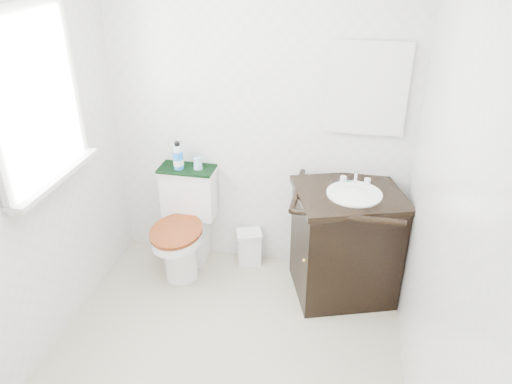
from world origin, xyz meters
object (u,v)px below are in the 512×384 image
(vanity, at_px, (345,241))
(cup, at_px, (198,163))
(toilet, at_px, (185,228))
(mouthwash_bottle, at_px, (178,156))
(trash_bin, at_px, (249,247))

(vanity, xyz_separation_m, cup, (-1.12, 0.19, 0.41))
(toilet, height_order, cup, cup)
(vanity, relative_size, mouthwash_bottle, 4.35)
(toilet, xyz_separation_m, vanity, (1.21, -0.07, 0.09))
(vanity, xyz_separation_m, mouthwash_bottle, (-1.26, 0.16, 0.46))
(mouthwash_bottle, bearing_deg, toilet, -62.14)
(trash_bin, distance_m, mouthwash_bottle, 0.92)
(vanity, relative_size, trash_bin, 3.25)
(toilet, bearing_deg, vanity, -3.09)
(trash_bin, bearing_deg, cup, -178.60)
(vanity, bearing_deg, trash_bin, 165.09)
(toilet, xyz_separation_m, trash_bin, (0.47, 0.13, -0.20))
(trash_bin, xyz_separation_m, mouthwash_bottle, (-0.52, -0.03, 0.75))
(mouthwash_bottle, height_order, cup, mouthwash_bottle)
(toilet, relative_size, vanity, 0.85)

